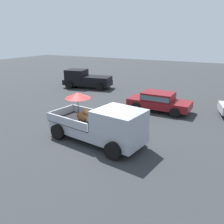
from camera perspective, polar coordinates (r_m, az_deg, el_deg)
ground_plane at (r=12.00m, az=-3.81°, el=-7.06°), size 80.00×80.00×0.00m
pickup_truck_main at (r=11.35m, az=-2.25°, el=-3.16°), size 5.27×2.85×2.38m
pickup_truck_red at (r=23.98m, az=-6.45°, el=7.97°), size 5.05×2.85×1.80m
parked_sedan_near at (r=16.73m, az=11.32°, el=2.74°), size 4.34×2.06×1.33m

